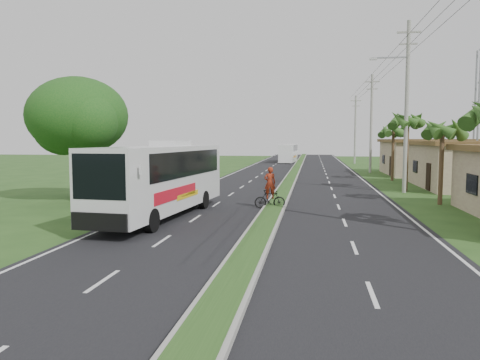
# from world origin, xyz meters

# --- Properties ---
(ground) EXTENTS (180.00, 180.00, 0.00)m
(ground) POSITION_xyz_m (0.00, 0.00, 0.00)
(ground) COLOR #25471A
(ground) RESTS_ON ground
(road_asphalt) EXTENTS (14.00, 160.00, 0.02)m
(road_asphalt) POSITION_xyz_m (0.00, 20.00, 0.01)
(road_asphalt) COLOR black
(road_asphalt) RESTS_ON ground
(median_strip) EXTENTS (1.20, 160.00, 0.18)m
(median_strip) POSITION_xyz_m (0.00, 20.00, 0.10)
(median_strip) COLOR gray
(median_strip) RESTS_ON ground
(lane_edge_left) EXTENTS (0.12, 160.00, 0.01)m
(lane_edge_left) POSITION_xyz_m (-6.70, 20.00, 0.00)
(lane_edge_left) COLOR silver
(lane_edge_left) RESTS_ON ground
(lane_edge_right) EXTENTS (0.12, 160.00, 0.01)m
(lane_edge_right) POSITION_xyz_m (6.70, 20.00, 0.00)
(lane_edge_right) COLOR silver
(lane_edge_right) RESTS_ON ground
(shop_mid) EXTENTS (7.60, 10.60, 3.67)m
(shop_mid) POSITION_xyz_m (14.00, 22.00, 1.86)
(shop_mid) COLOR tan
(shop_mid) RESTS_ON ground
(shop_far) EXTENTS (8.60, 11.60, 3.82)m
(shop_far) POSITION_xyz_m (14.00, 36.00, 1.93)
(shop_far) COLOR tan
(shop_far) RESTS_ON ground
(palm_verge_b) EXTENTS (2.40, 2.40, 5.05)m
(palm_verge_b) POSITION_xyz_m (9.40, 12.00, 4.36)
(palm_verge_b) COLOR #473321
(palm_verge_b) RESTS_ON ground
(palm_verge_c) EXTENTS (2.40, 2.40, 5.85)m
(palm_verge_c) POSITION_xyz_m (8.80, 19.00, 5.12)
(palm_verge_c) COLOR #473321
(palm_verge_c) RESTS_ON ground
(palm_verge_d) EXTENTS (2.40, 2.40, 5.25)m
(palm_verge_d) POSITION_xyz_m (9.30, 28.00, 4.55)
(palm_verge_d) COLOR #473321
(palm_verge_d) RESTS_ON ground
(shade_tree) EXTENTS (6.30, 6.00, 7.54)m
(shade_tree) POSITION_xyz_m (-12.11, 10.02, 5.03)
(shade_tree) COLOR #473321
(shade_tree) RESTS_ON ground
(utility_pole_b) EXTENTS (3.20, 0.28, 12.00)m
(utility_pole_b) POSITION_xyz_m (8.47, 18.00, 6.26)
(utility_pole_b) COLOR gray
(utility_pole_b) RESTS_ON ground
(utility_pole_c) EXTENTS (1.60, 0.28, 11.00)m
(utility_pole_c) POSITION_xyz_m (8.50, 38.00, 5.67)
(utility_pole_c) COLOR gray
(utility_pole_c) RESTS_ON ground
(utility_pole_d) EXTENTS (1.60, 0.28, 10.50)m
(utility_pole_d) POSITION_xyz_m (8.50, 58.00, 5.42)
(utility_pole_d) COLOR gray
(utility_pole_d) RESTS_ON ground
(coach_bus_main) EXTENTS (3.42, 11.73, 3.74)m
(coach_bus_main) POSITION_xyz_m (-5.20, 5.32, 2.06)
(coach_bus_main) COLOR silver
(coach_bus_main) RESTS_ON ground
(coach_bus_far) EXTENTS (2.70, 10.30, 2.97)m
(coach_bus_far) POSITION_xyz_m (-1.86, 60.72, 1.69)
(coach_bus_far) COLOR white
(coach_bus_far) RESTS_ON ground
(motorcyclist) EXTENTS (1.74, 0.75, 2.29)m
(motorcyclist) POSITION_xyz_m (-0.27, 8.89, 0.84)
(motorcyclist) COLOR black
(motorcyclist) RESTS_ON ground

